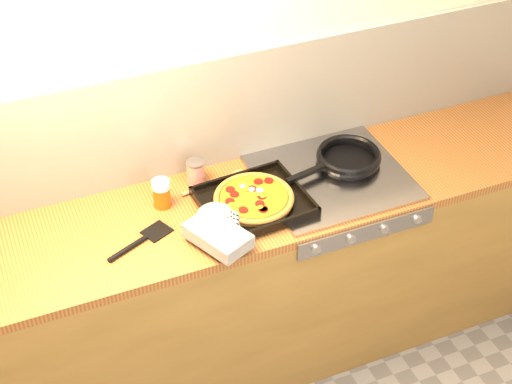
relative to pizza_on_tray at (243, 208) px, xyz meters
name	(u,v)px	position (x,y,z in m)	size (l,w,h in m)	color
room_shell	(204,116)	(-0.02, 0.37, 0.21)	(3.20, 3.20, 3.20)	white
counter_run	(233,285)	(-0.02, 0.08, -0.49)	(3.20, 0.62, 0.90)	olive
stovetop	(332,177)	(0.43, 0.08, -0.04)	(0.60, 0.56, 0.02)	#98989D
pizza_on_tray	(243,208)	(0.00, 0.00, 0.00)	(0.54, 0.50, 0.07)	black
frying_pan	(347,158)	(0.53, 0.14, 0.00)	(0.48, 0.32, 0.05)	black
tomato_can	(196,173)	(-0.10, 0.27, 0.01)	(0.09, 0.09, 0.11)	#9A0C0C
juice_glass	(162,193)	(-0.27, 0.19, 0.02)	(0.08, 0.08, 0.12)	#CD480C
wooden_spoon	(220,180)	(-0.01, 0.24, -0.03)	(0.30, 0.08, 0.02)	#AA7348
black_spatula	(140,241)	(-0.41, 0.01, -0.04)	(0.28, 0.16, 0.02)	black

